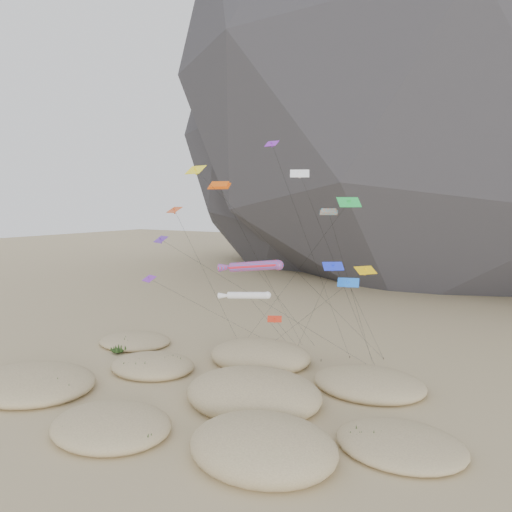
{
  "coord_description": "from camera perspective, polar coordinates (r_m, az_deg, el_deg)",
  "views": [
    {
      "loc": [
        30.0,
        -38.91,
        21.03
      ],
      "look_at": [
        -0.6,
        12.0,
        14.61
      ],
      "focal_mm": 35.0,
      "sensor_mm": 36.0,
      "label": 1
    }
  ],
  "objects": [
    {
      "name": "ground",
      "position": [
        53.44,
        -6.37,
        -17.04
      ],
      "size": [
        500.0,
        500.0,
        0.0
      ],
      "primitive_type": "plane",
      "color": "#CCB789",
      "rests_on": "ground"
    },
    {
      "name": "dune_grass",
      "position": [
        55.52,
        -4.44,
        -15.17
      ],
      "size": [
        42.14,
        30.41,
        1.5
      ],
      "color": "black",
      "rests_on": "ground"
    },
    {
      "name": "kite_stakes",
      "position": [
        70.88,
        6.23,
        -11.0
      ],
      "size": [
        20.15,
        5.72,
        0.3
      ],
      "color": "#3F2D1E",
      "rests_on": "ground"
    },
    {
      "name": "multi_parafoil",
      "position": [
        57.84,
        8.4,
        4.71
      ],
      "size": [
        3.55,
        10.42,
        20.33
      ],
      "color": "orange",
      "rests_on": "ground"
    },
    {
      "name": "rainbow_tube_kite",
      "position": [
        58.94,
        -0.46,
        -1.17
      ],
      "size": [
        8.29,
        17.08,
        14.42
      ],
      "color": "#FF1A28",
      "rests_on": "ground"
    },
    {
      "name": "dunes",
      "position": [
        56.58,
        -4.65,
        -14.86
      ],
      "size": [
        53.69,
        35.25,
        4.29
      ],
      "color": "#CCB789",
      "rests_on": "ground"
    },
    {
      "name": "white_tube_kite",
      "position": [
        60.49,
        -1.22,
        -4.53
      ],
      "size": [
        6.94,
        13.88,
        10.5
      ],
      "color": "white",
      "rests_on": "ground"
    },
    {
      "name": "orange_parafoil",
      "position": [
        65.26,
        -4.11,
        7.87
      ],
      "size": [
        8.01,
        12.56,
        23.74
      ],
      "color": "#DA500B",
      "rests_on": "ground"
    },
    {
      "name": "rock_headland",
      "position": [
        167.55,
        23.4,
        23.64
      ],
      "size": [
        226.37,
        148.64,
        177.5
      ],
      "color": "black",
      "rests_on": "ground"
    },
    {
      "name": "delta_kites",
      "position": [
        57.55,
        0.79,
        2.62
      ],
      "size": [
        31.79,
        21.09,
        28.38
      ],
      "color": "yellow",
      "rests_on": "ground"
    }
  ]
}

